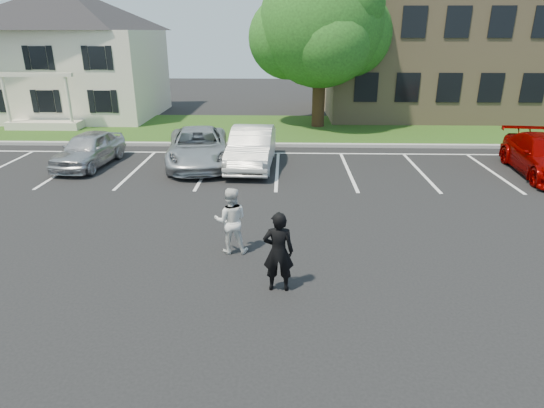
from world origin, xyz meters
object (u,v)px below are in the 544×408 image
at_px(car_white_sedan, 252,147).
at_px(man_black_suit, 278,252).
at_px(man_white_shirt, 231,221).
at_px(car_silver_west, 89,149).
at_px(tree, 323,27).
at_px(office_building, 499,48).
at_px(car_silver_minivan, 198,147).
at_px(house, 71,54).

bearing_deg(car_white_sedan, man_black_suit, -80.43).
bearing_deg(man_black_suit, man_white_shirt, -55.27).
xyz_separation_m(man_black_suit, man_white_shirt, (-1.19, 1.73, -0.05)).
bearing_deg(car_silver_west, man_black_suit, -44.40).
bearing_deg(tree, car_white_sedan, -111.76).
bearing_deg(car_silver_west, office_building, 37.53).
relative_size(car_silver_minivan, car_white_sedan, 1.11).
height_order(car_silver_west, car_white_sedan, car_white_sedan).
distance_m(car_silver_west, car_white_sedan, 6.59).
distance_m(car_silver_west, car_silver_minivan, 4.40).
distance_m(office_building, car_white_sedan, 20.43).
bearing_deg(car_silver_west, tree, 45.59).
relative_size(tree, car_silver_minivan, 1.68).
xyz_separation_m(office_building, car_silver_west, (-21.62, -13.52, -3.47)).
distance_m(house, man_black_suit, 24.78).
height_order(house, man_white_shirt, house).
bearing_deg(man_white_shirt, tree, -104.55).
xyz_separation_m(office_building, man_black_suit, (-13.81, -22.80, -3.28)).
distance_m(house, office_building, 27.08).
bearing_deg(tree, house, 168.11).
bearing_deg(house, man_black_suit, -57.60).
distance_m(office_building, man_black_suit, 26.86).
bearing_deg(office_building, tree, -156.06).
height_order(car_silver_minivan, car_white_sedan, car_white_sedan).
height_order(office_building, car_white_sedan, office_building).
height_order(man_black_suit, car_silver_minivan, man_black_suit).
relative_size(house, car_silver_west, 2.56).
bearing_deg(car_white_sedan, office_building, 43.88).
bearing_deg(man_white_shirt, car_white_sedan, -92.75).
xyz_separation_m(office_building, tree, (-11.77, -5.23, 1.19)).
distance_m(man_black_suit, car_silver_minivan, 10.18).
xyz_separation_m(man_black_suit, car_silver_west, (-7.81, 9.28, -0.20)).
bearing_deg(car_white_sedan, man_white_shirt, -87.58).
xyz_separation_m(man_white_shirt, car_white_sedan, (-0.04, 7.65, -0.06)).
bearing_deg(man_black_suit, house, -57.33).
bearing_deg(office_building, car_white_sedan, -138.27).
xyz_separation_m(house, man_black_suit, (13.19, -20.78, -2.95)).
height_order(man_white_shirt, car_white_sedan, man_white_shirt).
xyz_separation_m(man_white_shirt, car_silver_minivan, (-2.24, 7.86, -0.11)).
distance_m(house, car_white_sedan, 16.80).
height_order(man_white_shirt, car_silver_west, man_white_shirt).
height_order(tree, car_silver_west, tree).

